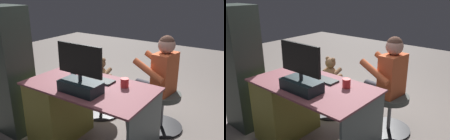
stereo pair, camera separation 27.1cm
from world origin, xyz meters
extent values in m
plane|color=slate|center=(0.00, 0.00, 0.00)|extent=(10.00, 10.00, 0.00)
cube|color=brown|center=(0.00, 0.40, 0.74)|extent=(1.33, 0.73, 0.02)
cube|color=olive|center=(0.44, 0.40, 0.37)|extent=(0.43, 0.67, 0.74)
cube|color=black|center=(-0.04, 0.58, 0.81)|extent=(0.40, 0.21, 0.11)
cylinder|color=#333338|center=(-0.04, 0.58, 0.90)|extent=(0.04, 0.04, 0.07)
cube|color=black|center=(-0.04, 0.58, 1.07)|extent=(0.50, 0.02, 0.29)
cube|color=#19598C|center=(-0.04, 0.56, 1.07)|extent=(0.46, 0.00, 0.26)
cube|color=black|center=(0.03, 0.25, 0.76)|extent=(0.42, 0.14, 0.02)
ellipsoid|color=black|center=(0.35, 0.24, 0.77)|extent=(0.06, 0.10, 0.04)
cylinder|color=red|center=(-0.32, 0.24, 0.80)|extent=(0.08, 0.08, 0.09)
cube|color=black|center=(0.16, 0.41, 0.76)|extent=(0.07, 0.16, 0.02)
cylinder|color=black|center=(0.39, -0.33, 0.01)|extent=(0.57, 0.57, 0.03)
cylinder|color=gray|center=(0.39, -0.33, 0.22)|extent=(0.04, 0.04, 0.39)
cylinder|color=#4B3B3E|center=(0.39, -0.33, 0.45)|extent=(0.44, 0.44, 0.06)
ellipsoid|color=#936B49|center=(0.39, -0.33, 0.57)|extent=(0.19, 0.16, 0.20)
sphere|color=#936B49|center=(0.39, -0.33, 0.73)|extent=(0.14, 0.14, 0.14)
sphere|color=beige|center=(0.39, -0.39, 0.72)|extent=(0.05, 0.05, 0.05)
sphere|color=#936B49|center=(0.35, -0.33, 0.78)|extent=(0.06, 0.06, 0.06)
sphere|color=#936B49|center=(0.44, -0.33, 0.78)|extent=(0.06, 0.06, 0.06)
cylinder|color=#936B49|center=(0.30, -0.36, 0.61)|extent=(0.05, 0.15, 0.10)
cylinder|color=#936B49|center=(0.49, -0.36, 0.61)|extent=(0.05, 0.15, 0.10)
cylinder|color=#936B49|center=(0.35, -0.43, 0.51)|extent=(0.06, 0.12, 0.06)
cylinder|color=#936B49|center=(0.44, -0.43, 0.51)|extent=(0.06, 0.12, 0.06)
cylinder|color=black|center=(-0.47, -0.42, 0.01)|extent=(0.53, 0.53, 0.03)
cylinder|color=gray|center=(-0.47, -0.42, 0.22)|extent=(0.04, 0.04, 0.39)
cylinder|color=#4B514C|center=(-0.47, -0.42, 0.45)|extent=(0.43, 0.43, 0.06)
cube|color=#D35D34|center=(-0.47, -0.42, 0.73)|extent=(0.23, 0.34, 0.50)
sphere|color=tan|center=(-0.47, -0.42, 1.07)|extent=(0.20, 0.20, 0.20)
sphere|color=#51352B|center=(-0.47, -0.42, 1.09)|extent=(0.18, 0.18, 0.18)
cylinder|color=#D35D34|center=(-0.36, -0.21, 0.80)|extent=(0.40, 0.12, 0.24)
cylinder|color=#D35D34|center=(-0.31, -0.61, 0.80)|extent=(0.40, 0.12, 0.24)
cylinder|color=#2F2F38|center=(-0.28, -0.32, 0.50)|extent=(0.41, 0.15, 0.11)
cylinder|color=#2F2F38|center=(-0.09, -0.29, 0.24)|extent=(0.10, 0.10, 0.48)
cylinder|color=#2F2F38|center=(-0.26, -0.49, 0.50)|extent=(0.41, 0.15, 0.11)
cylinder|color=#2F2F38|center=(-0.07, -0.47, 0.24)|extent=(0.10, 0.10, 0.48)
cube|color=#27322C|center=(1.00, 0.61, 0.75)|extent=(0.44, 0.36, 1.51)
camera|label=1|loc=(-1.43, 2.12, 1.69)|focal=38.37mm
camera|label=2|loc=(-1.65, 1.96, 1.69)|focal=38.37mm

